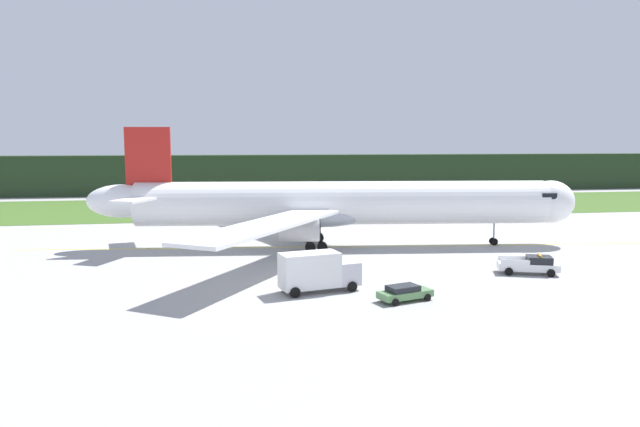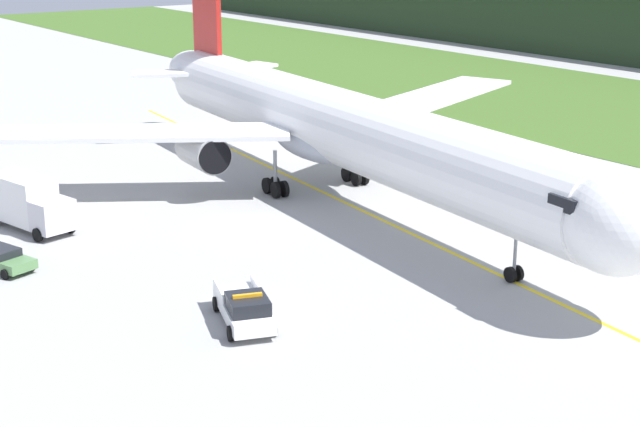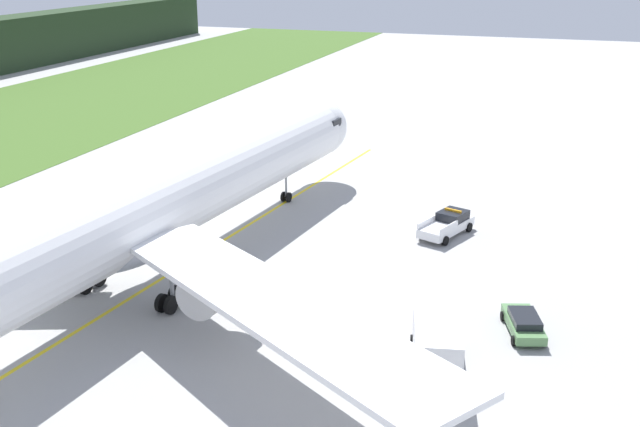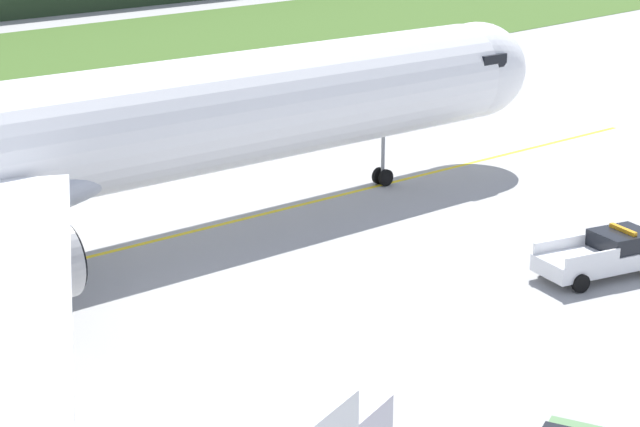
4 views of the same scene
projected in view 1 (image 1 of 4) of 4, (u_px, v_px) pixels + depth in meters
ground at (375, 260)px, 62.66m from camera, size 320.00×320.00×0.00m
grass_verge at (306, 206)px, 114.79m from camera, size 320.00×38.32×0.04m
distant_tree_line at (288, 174)px, 145.19m from camera, size 288.00×7.78×9.52m
taxiway_centerline_main at (343, 247)px, 70.81m from camera, size 79.21×8.92×0.01m
airliner at (338, 204)px, 70.11m from camera, size 59.74×52.12×14.57m
ops_pickup_truck at (531, 265)px, 56.18m from camera, size 6.05×3.88×1.94m
catering_truck at (317, 271)px, 49.43m from camera, size 7.28×3.92×3.61m
staff_car at (404, 292)px, 46.63m from camera, size 4.82×3.05×1.30m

